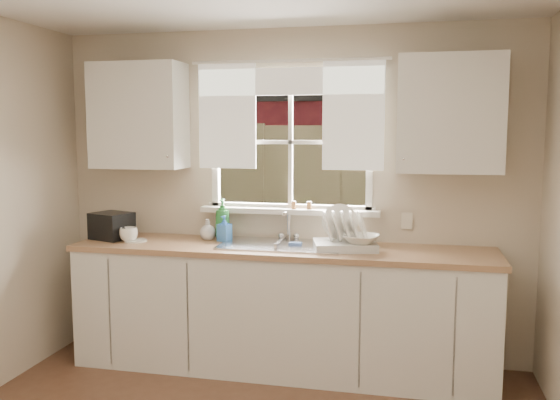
% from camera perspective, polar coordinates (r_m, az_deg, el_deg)
% --- Properties ---
extents(room_walls, '(3.62, 4.02, 2.50)m').
position_cam_1_polar(room_walls, '(2.57, -8.44, -4.70)').
color(room_walls, beige).
rests_on(room_walls, ground).
extents(window, '(1.38, 0.16, 1.06)m').
position_cam_1_polar(window, '(4.51, 0.98, 3.49)').
color(window, white).
rests_on(window, room_walls).
extents(curtains, '(1.50, 0.03, 0.81)m').
position_cam_1_polar(curtains, '(4.46, 0.85, 9.21)').
color(curtains, white).
rests_on(curtains, room_walls).
extents(base_cabinets, '(3.00, 0.62, 0.87)m').
position_cam_1_polar(base_cabinets, '(4.39, 0.09, -10.58)').
color(base_cabinets, silver).
rests_on(base_cabinets, ground).
extents(countertop, '(3.04, 0.65, 0.04)m').
position_cam_1_polar(countertop, '(4.28, 0.09, -4.75)').
color(countertop, '#A17750').
rests_on(countertop, base_cabinets).
extents(upper_cabinet_left, '(0.70, 0.33, 0.80)m').
position_cam_1_polar(upper_cabinet_left, '(4.71, -13.43, 7.88)').
color(upper_cabinet_left, silver).
rests_on(upper_cabinet_left, room_walls).
extents(upper_cabinet_right, '(0.70, 0.33, 0.80)m').
position_cam_1_polar(upper_cabinet_right, '(4.24, 16.03, 7.94)').
color(upper_cabinet_right, silver).
rests_on(upper_cabinet_right, room_walls).
extents(wall_outlet, '(0.08, 0.01, 0.12)m').
position_cam_1_polar(wall_outlet, '(4.45, 12.11, -1.97)').
color(wall_outlet, beige).
rests_on(wall_outlet, room_walls).
extents(sill_jars, '(0.16, 0.04, 0.06)m').
position_cam_1_polar(sill_jars, '(4.46, 2.07, -0.50)').
color(sill_jars, brown).
rests_on(sill_jars, window).
extents(backyard, '(20.00, 10.00, 6.13)m').
position_cam_1_polar(backyard, '(10.97, 11.17, 15.65)').
color(backyard, '#335421').
rests_on(backyard, ground).
extents(sink, '(0.88, 0.52, 0.40)m').
position_cam_1_polar(sink, '(4.32, 0.18, -5.34)').
color(sink, '#B7B7BC').
rests_on(sink, countertop).
extents(dish_rack, '(0.49, 0.41, 0.30)m').
position_cam_1_polar(dish_rack, '(4.19, 6.22, -3.65)').
color(dish_rack, silver).
rests_on(dish_rack, countertop).
extents(bowl, '(0.29, 0.29, 0.06)m').
position_cam_1_polar(bowl, '(4.13, 7.81, -3.73)').
color(bowl, white).
rests_on(bowl, dish_rack).
extents(soap_bottle_a, '(0.12, 0.12, 0.31)m').
position_cam_1_polar(soap_bottle_a, '(4.56, -5.55, -1.83)').
color(soap_bottle_a, '#297D34').
rests_on(soap_bottle_a, countertop).
extents(soap_bottle_b, '(0.11, 0.11, 0.19)m').
position_cam_1_polar(soap_bottle_b, '(4.48, -5.37, -2.74)').
color(soap_bottle_b, '#3574C9').
rests_on(soap_bottle_b, countertop).
extents(soap_bottle_c, '(0.15, 0.15, 0.16)m').
position_cam_1_polar(soap_bottle_c, '(4.55, -6.97, -2.83)').
color(soap_bottle_c, '#C1B59F').
rests_on(soap_bottle_c, countertop).
extents(saucer, '(0.17, 0.17, 0.01)m').
position_cam_1_polar(saucer, '(4.59, -13.73, -3.83)').
color(saucer, silver).
rests_on(saucer, countertop).
extents(cup, '(0.16, 0.16, 0.11)m').
position_cam_1_polar(cup, '(4.59, -14.36, -3.24)').
color(cup, white).
rests_on(cup, countertop).
extents(black_appliance, '(0.34, 0.32, 0.20)m').
position_cam_1_polar(black_appliance, '(4.73, -15.88, -2.40)').
color(black_appliance, black).
rests_on(black_appliance, countertop).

